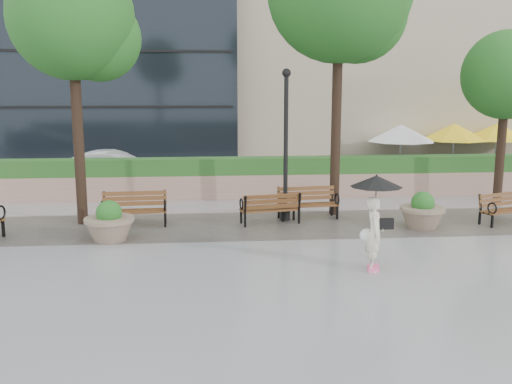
{
  "coord_description": "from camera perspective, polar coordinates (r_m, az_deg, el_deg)",
  "views": [
    {
      "loc": [
        -0.56,
        -11.92,
        3.69
      ],
      "look_at": [
        0.64,
        2.01,
        1.1
      ],
      "focal_mm": 40.0,
      "sensor_mm": 36.0,
      "label": 1
    }
  ],
  "objects": [
    {
      "name": "ground",
      "position": [
        12.49,
        -2.15,
        -6.7
      ],
      "size": [
        100.0,
        100.0,
        0.0
      ],
      "primitive_type": "plane",
      "color": "gray",
      "rests_on": "ground"
    },
    {
      "name": "car_right",
      "position": [
        22.22,
        -14.09,
        2.32
      ],
      "size": [
        4.1,
        1.83,
        1.31
      ],
      "primitive_type": "imported",
      "rotation": [
        0.0,
        0.0,
        1.46
      ],
      "color": "silver",
      "rests_on": "ground"
    },
    {
      "name": "bench_3",
      "position": [
        16.19,
        5.2,
        -1.77
      ],
      "size": [
        1.73,
        0.84,
        0.89
      ],
      "rotation": [
        0.0,
        0.0,
        0.11
      ],
      "color": "brown",
      "rests_on": "ground"
    },
    {
      "name": "planter_right",
      "position": [
        15.67,
        16.29,
        -2.11
      ],
      "size": [
        1.17,
        1.17,
        0.98
      ],
      "color": "#7F6B56",
      "rests_on": "ground"
    },
    {
      "name": "bench_4",
      "position": [
        16.98,
        23.7,
        -2.11
      ],
      "size": [
        1.64,
        1.09,
        0.83
      ],
      "rotation": [
        0.0,
        0.0,
        0.34
      ],
      "color": "brown",
      "rests_on": "ground"
    },
    {
      "name": "patio_umb_yellow_a",
      "position": [
        22.91,
        19.21,
        5.66
      ],
      "size": [
        2.5,
        2.5,
        2.3
      ],
      "color": "black",
      "rests_on": "ground"
    },
    {
      "name": "cobble_strip",
      "position": [
        15.38,
        -2.7,
        -3.38
      ],
      "size": [
        28.0,
        3.2,
        0.01
      ],
      "primitive_type": "cube",
      "color": "#383330",
      "rests_on": "ground"
    },
    {
      "name": "hedge_wall",
      "position": [
        19.17,
        -3.19,
        1.4
      ],
      "size": [
        24.0,
        0.8,
        1.35
      ],
      "color": "tan",
      "rests_on": "ground"
    },
    {
      "name": "cafe_wall",
      "position": [
        24.18,
        19.79,
        5.87
      ],
      "size": [
        10.0,
        0.6,
        4.0
      ],
      "primitive_type": "cube",
      "color": "tan",
      "rests_on": "ground"
    },
    {
      "name": "lamppost",
      "position": [
        15.71,
        2.99,
        3.72
      ],
      "size": [
        0.28,
        0.28,
        4.17
      ],
      "color": "black",
      "rests_on": "ground"
    },
    {
      "name": "pedestrian",
      "position": [
        11.73,
        11.82,
        -2.08
      ],
      "size": [
        1.06,
        1.06,
        1.94
      ],
      "rotation": [
        0.0,
        0.0,
        1.32
      ],
      "color": "beige",
      "rests_on": "ground"
    },
    {
      "name": "planter_left",
      "position": [
        14.25,
        -14.44,
        -3.23
      ],
      "size": [
        1.2,
        1.2,
        1.0
      ],
      "color": "#7F6B56",
      "rests_on": "ground"
    },
    {
      "name": "cafe_hedge",
      "position": [
        22.16,
        20.71,
        1.4
      ],
      "size": [
        8.0,
        0.5,
        0.9
      ],
      "primitive_type": "cube",
      "color": "#1B521E",
      "rests_on": "ground"
    },
    {
      "name": "tree_0",
      "position": [
        16.04,
        -17.33,
        15.78
      ],
      "size": [
        3.34,
        3.22,
        7.06
      ],
      "color": "black",
      "rests_on": "ground"
    },
    {
      "name": "asphalt_street",
      "position": [
        23.22,
        -3.48,
        1.34
      ],
      "size": [
        40.0,
        7.0,
        0.0
      ],
      "primitive_type": "cube",
      "color": "black",
      "rests_on": "ground"
    },
    {
      "name": "tree_2",
      "position": [
        19.67,
        24.04,
        10.31
      ],
      "size": [
        2.93,
        2.74,
        5.42
      ],
      "color": "black",
      "rests_on": "ground"
    },
    {
      "name": "bench_2",
      "position": [
        15.53,
        1.42,
        -2.29
      ],
      "size": [
        1.68,
        0.91,
        0.86
      ],
      "rotation": [
        0.0,
        0.0,
        3.32
      ],
      "color": "brown",
      "rests_on": "ground"
    },
    {
      "name": "patio_umb_white",
      "position": [
        21.74,
        14.31,
        5.69
      ],
      "size": [
        2.5,
        2.5,
        2.3
      ],
      "color": "black",
      "rests_on": "ground"
    },
    {
      "name": "patio_umb_yellow_b",
      "position": [
        23.73,
        22.98,
        5.56
      ],
      "size": [
        2.5,
        2.5,
        2.3
      ],
      "color": "black",
      "rests_on": "ground"
    },
    {
      "name": "bench_1",
      "position": [
        15.62,
        -12.04,
        -2.39
      ],
      "size": [
        1.74,
        0.77,
        0.91
      ],
      "rotation": [
        0.0,
        0.0,
        0.05
      ],
      "color": "brown",
      "rests_on": "ground"
    }
  ]
}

